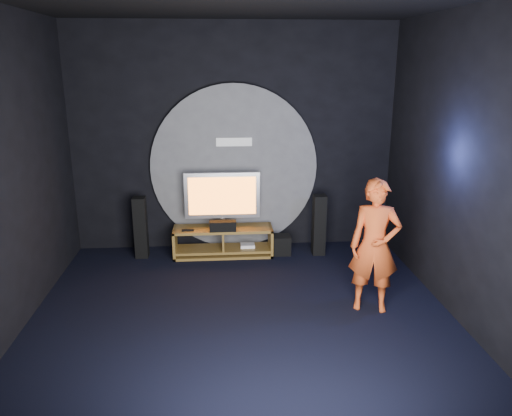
{
  "coord_description": "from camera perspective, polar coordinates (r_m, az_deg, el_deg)",
  "views": [
    {
      "loc": [
        -0.24,
        -5.24,
        2.91
      ],
      "look_at": [
        0.24,
        1.05,
        1.05
      ],
      "focal_mm": 35.0,
      "sensor_mm": 36.0,
      "label": 1
    }
  ],
  "objects": [
    {
      "name": "floor",
      "position": [
        6.0,
        -1.52,
        -12.6
      ],
      "size": [
        5.0,
        5.0,
        0.0
      ],
      "primitive_type": "plane",
      "color": "black",
      "rests_on": "ground"
    },
    {
      "name": "back_wall",
      "position": [
        7.83,
        -2.56,
        7.9
      ],
      "size": [
        5.0,
        0.04,
        3.5
      ],
      "primitive_type": "cube",
      "color": "black",
      "rests_on": "ground"
    },
    {
      "name": "front_wall",
      "position": [
        2.99,
        0.67,
        -6.48
      ],
      "size": [
        5.0,
        0.04,
        3.5
      ],
      "primitive_type": "cube",
      "color": "black",
      "rests_on": "ground"
    },
    {
      "name": "left_wall",
      "position": [
        5.82,
        -27.11,
        3.11
      ],
      "size": [
        0.04,
        5.0,
        3.5
      ],
      "primitive_type": "cube",
      "color": "black",
      "rests_on": "ground"
    },
    {
      "name": "right_wall",
      "position": [
        6.03,
        22.87,
        4.03
      ],
      "size": [
        0.04,
        5.0,
        3.5
      ],
      "primitive_type": "cube",
      "color": "black",
      "rests_on": "ground"
    },
    {
      "name": "wall_disc_panel",
      "position": [
        7.85,
        -2.5,
        4.6
      ],
      "size": [
        2.6,
        0.11,
        2.6
      ],
      "color": "#515156",
      "rests_on": "ground"
    },
    {
      "name": "media_console",
      "position": [
        7.78,
        -3.73,
        -4.03
      ],
      "size": [
        1.52,
        0.45,
        0.45
      ],
      "color": "olive",
      "rests_on": "ground"
    },
    {
      "name": "tv",
      "position": [
        7.62,
        -3.88,
        1.22
      ],
      "size": [
        1.15,
        0.22,
        0.85
      ],
      "color": "#AAAAB1",
      "rests_on": "media_console"
    },
    {
      "name": "center_speaker",
      "position": [
        7.53,
        -3.81,
        -2.06
      ],
      "size": [
        0.4,
        0.15,
        0.15
      ],
      "primitive_type": "cube",
      "color": "black",
      "rests_on": "media_console"
    },
    {
      "name": "remote",
      "position": [
        7.59,
        -7.79,
        -2.54
      ],
      "size": [
        0.18,
        0.05,
        0.02
      ],
      "primitive_type": "cube",
      "color": "black",
      "rests_on": "media_console"
    },
    {
      "name": "tower_speaker_left",
      "position": [
        7.81,
        -13.04,
        -2.18
      ],
      "size": [
        0.19,
        0.21,
        0.95
      ],
      "primitive_type": "cube",
      "color": "black",
      "rests_on": "ground"
    },
    {
      "name": "tower_speaker_right",
      "position": [
        7.79,
        7.2,
        -1.93
      ],
      "size": [
        0.19,
        0.21,
        0.95
      ],
      "primitive_type": "cube",
      "color": "black",
      "rests_on": "ground"
    },
    {
      "name": "subwoofer",
      "position": [
        7.84,
        2.94,
        -4.2
      ],
      "size": [
        0.27,
        0.27,
        0.3
      ],
      "primitive_type": "cube",
      "color": "black",
      "rests_on": "ground"
    },
    {
      "name": "player",
      "position": [
        6.08,
        13.42,
        -4.26
      ],
      "size": [
        0.67,
        0.53,
        1.62
      ],
      "primitive_type": "imported",
      "rotation": [
        0.0,
        0.0,
        -0.26
      ],
      "color": "#C6471B",
      "rests_on": "ground"
    }
  ]
}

